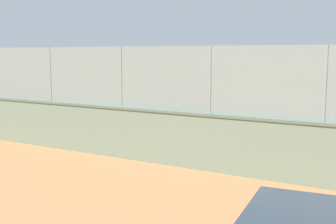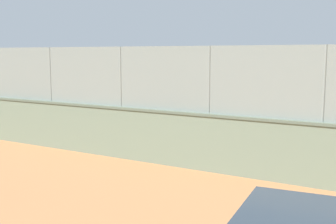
% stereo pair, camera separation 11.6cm
% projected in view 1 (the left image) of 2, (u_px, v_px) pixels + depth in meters
% --- Properties ---
extents(ground_plane, '(260.00, 260.00, 0.00)m').
position_uv_depth(ground_plane, '(241.00, 121.00, 22.30)').
color(ground_plane, '#A36B42').
extents(perimeter_wall, '(33.17, 1.53, 1.75)m').
position_uv_depth(perimeter_wall, '(122.00, 132.00, 14.46)').
color(perimeter_wall, slate).
rests_on(perimeter_wall, ground_plane).
extents(fence_panel_on_wall, '(32.57, 1.21, 2.00)m').
position_uv_depth(fence_panel_on_wall, '(122.00, 77.00, 14.20)').
color(fence_panel_on_wall, gray).
rests_on(fence_panel_on_wall, perimeter_wall).
extents(player_baseline_waiting, '(1.25, 0.75, 1.58)m').
position_uv_depth(player_baseline_waiting, '(96.00, 107.00, 20.64)').
color(player_baseline_waiting, black).
rests_on(player_baseline_waiting, ground_plane).
extents(player_at_service_line, '(0.76, 1.24, 1.62)m').
position_uv_depth(player_at_service_line, '(139.00, 100.00, 23.78)').
color(player_at_service_line, navy).
rests_on(player_at_service_line, ground_plane).
extents(sports_ball, '(0.14, 0.14, 0.14)m').
position_uv_depth(sports_ball, '(56.00, 132.00, 19.00)').
color(sports_ball, '#3399D8').
rests_on(sports_ball, ground_plane).
extents(courtside_bench, '(1.61, 0.44, 0.87)m').
position_uv_depth(courtside_bench, '(56.00, 126.00, 18.04)').
color(courtside_bench, brown).
rests_on(courtside_bench, ground_plane).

